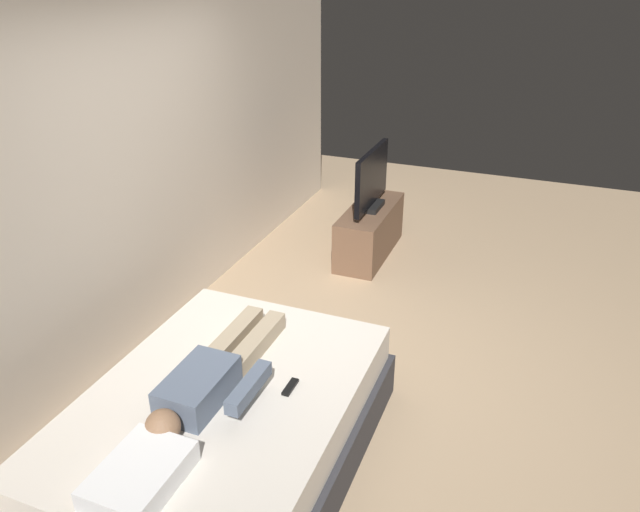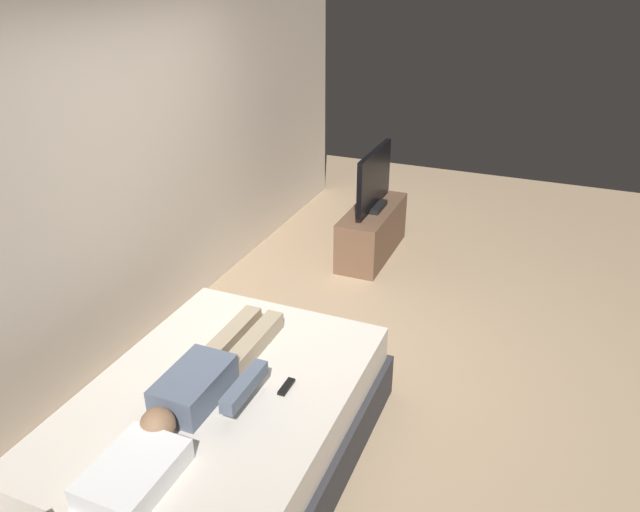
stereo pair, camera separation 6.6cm
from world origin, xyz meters
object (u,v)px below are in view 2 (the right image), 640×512
object	(u,v)px
remote	(286,387)
tv_stand	(372,232)
person	(209,375)
bed	(219,429)
pillow	(133,473)
tv	(374,181)

from	to	relation	value
remote	tv_stand	size ratio (longest dim) A/B	0.14
person	remote	distance (m)	0.44
bed	pillow	distance (m)	0.79
tv_stand	tv	world-z (taller)	tv
remote	bed	bearing A→B (deg)	117.03
remote	tv	bearing A→B (deg)	8.37
person	bed	bearing A→B (deg)	-119.05
bed	tv_stand	distance (m)	3.05
pillow	remote	bearing A→B (deg)	-21.53
bed	tv	world-z (taller)	tv
pillow	remote	world-z (taller)	pillow
tv_stand	tv	size ratio (longest dim) A/B	1.25
bed	remote	size ratio (longest dim) A/B	13.79
person	tv	size ratio (longest dim) A/B	1.43
bed	tv_stand	bearing A→B (deg)	1.31
tv_stand	tv	distance (m)	0.53
pillow	tv_stand	bearing A→B (deg)	1.06
remote	tv_stand	world-z (taller)	remote
bed	tv_stand	world-z (taller)	bed
pillow	person	distance (m)	0.75
bed	pillow	size ratio (longest dim) A/B	4.31
bed	tv	xyz separation A→B (m)	(3.05, 0.07, 0.52)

